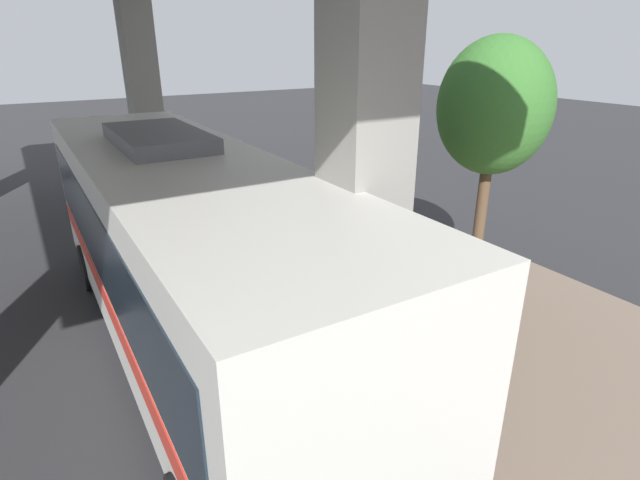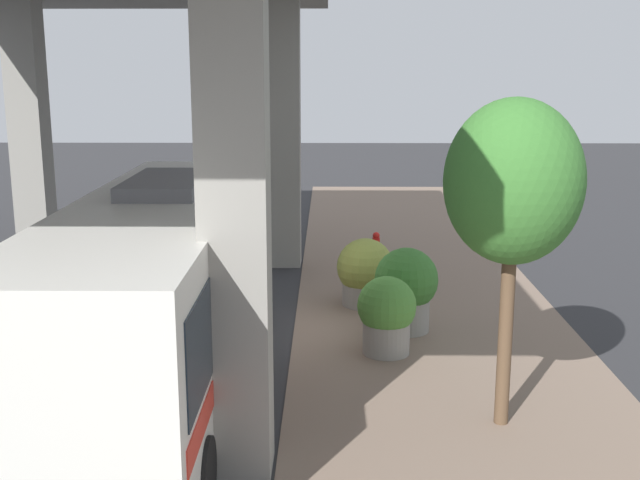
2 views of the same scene
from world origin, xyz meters
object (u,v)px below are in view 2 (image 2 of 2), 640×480
at_px(fire_hydrant, 376,250).
at_px(planter_back, 387,314).
at_px(planter_middle, 406,288).
at_px(street_tree_near, 513,184).
at_px(bus, 159,285).
at_px(planter_front, 365,273).

relative_size(fire_hydrant, planter_back, 0.64).
xyz_separation_m(planter_middle, street_tree_near, (-1.11, 4.46, 2.90)).
distance_m(bus, planter_front, 6.49).
xyz_separation_m(fire_hydrant, planter_middle, (-0.32, 5.38, 0.45)).
bearing_deg(bus, fire_hydrant, -115.50).
relative_size(bus, planter_middle, 5.77).
xyz_separation_m(planter_middle, planter_back, (0.50, 1.36, -0.15)).
height_order(fire_hydrant, planter_back, planter_back).
height_order(bus, planter_middle, bus).
xyz_separation_m(bus, street_tree_near, (-5.61, 1.10, 1.89)).
bearing_deg(planter_front, planter_back, 94.99).
relative_size(bus, planter_front, 6.52).
height_order(bus, fire_hydrant, bus).
bearing_deg(fire_hydrant, bus, 64.50).
height_order(bus, street_tree_near, street_tree_near).
height_order(planter_front, street_tree_near, street_tree_near).
xyz_separation_m(fire_hydrant, planter_front, (0.46, 3.55, 0.29)).
distance_m(fire_hydrant, planter_front, 3.59).
bearing_deg(bus, planter_middle, -143.21).
distance_m(fire_hydrant, planter_back, 6.75).
height_order(planter_front, planter_back, planter_front).
bearing_deg(fire_hydrant, planter_front, 82.62).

